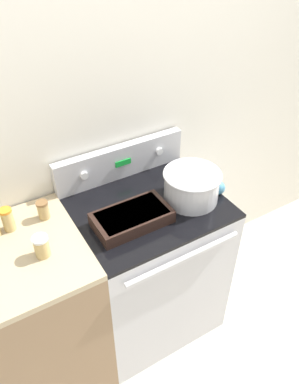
# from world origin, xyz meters

# --- Properties ---
(ground_plane) EXTENTS (12.00, 12.00, 0.00)m
(ground_plane) POSITION_xyz_m (0.00, 0.00, 0.00)
(ground_plane) COLOR beige
(kitchen_wall) EXTENTS (8.00, 0.05, 2.50)m
(kitchen_wall) POSITION_xyz_m (0.00, 0.66, 1.25)
(kitchen_wall) COLOR silver
(kitchen_wall) RESTS_ON ground_plane
(stove_range) EXTENTS (0.74, 0.65, 0.93)m
(stove_range) POSITION_xyz_m (0.00, 0.31, 0.47)
(stove_range) COLOR #BCBCC1
(stove_range) RESTS_ON ground_plane
(control_panel) EXTENTS (0.74, 0.07, 0.19)m
(control_panel) POSITION_xyz_m (0.00, 0.60, 1.03)
(control_panel) COLOR #BCBCC1
(control_panel) RESTS_ON stove_range
(side_counter) EXTENTS (0.52, 0.62, 0.95)m
(side_counter) POSITION_xyz_m (-0.63, 0.31, 0.47)
(side_counter) COLOR #896B4C
(side_counter) RESTS_ON ground_plane
(mixing_bowl) EXTENTS (0.29, 0.29, 0.16)m
(mixing_bowl) POSITION_xyz_m (0.21, 0.24, 1.02)
(mixing_bowl) COLOR silver
(mixing_bowl) RESTS_ON stove_range
(casserole_dish) EXTENTS (0.36, 0.20, 0.06)m
(casserole_dish) POSITION_xyz_m (-0.13, 0.23, 0.97)
(casserole_dish) COLOR black
(casserole_dish) RESTS_ON stove_range
(ladle) EXTENTS (0.07, 0.33, 0.07)m
(ladle) POSITION_xyz_m (0.36, 0.22, 0.97)
(ladle) COLOR teal
(ladle) RESTS_ON stove_range
(spice_jar_brown_cap) EXTENTS (0.06, 0.06, 0.09)m
(spice_jar_brown_cap) POSITION_xyz_m (-0.47, 0.46, 0.99)
(spice_jar_brown_cap) COLOR tan
(spice_jar_brown_cap) RESTS_ON side_counter
(spice_jar_white_cap) EXTENTS (0.07, 0.07, 0.10)m
(spice_jar_white_cap) POSITION_xyz_m (-0.55, 0.24, 1.00)
(spice_jar_white_cap) COLOR tan
(spice_jar_white_cap) RESTS_ON side_counter
(spice_jar_orange_cap) EXTENTS (0.06, 0.06, 0.12)m
(spice_jar_orange_cap) POSITION_xyz_m (-0.63, 0.47, 1.00)
(spice_jar_orange_cap) COLOR tan
(spice_jar_orange_cap) RESTS_ON side_counter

